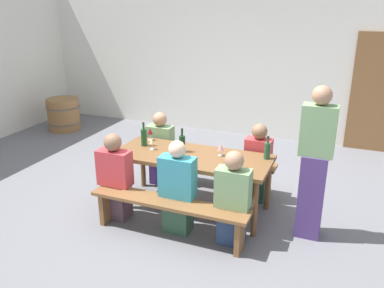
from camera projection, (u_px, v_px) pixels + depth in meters
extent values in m
plane|color=slate|center=(192.00, 208.00, 5.32)|extent=(24.00, 24.00, 0.00)
cube|color=silver|center=(258.00, 55.00, 7.73)|extent=(14.00, 0.20, 3.20)
cube|color=brown|center=(378.00, 94.00, 7.02)|extent=(0.90, 0.06, 2.10)
cube|color=brown|center=(192.00, 157.00, 5.07)|extent=(1.99, 0.83, 0.05)
cylinder|color=brown|center=(117.00, 183.00, 5.22)|extent=(0.07, 0.07, 0.70)
cylinder|color=brown|center=(255.00, 209.00, 4.57)|extent=(0.07, 0.07, 0.70)
cylinder|color=brown|center=(143.00, 164.00, 5.83)|extent=(0.07, 0.07, 0.70)
cylinder|color=brown|center=(268.00, 184.00, 5.18)|extent=(0.07, 0.07, 0.70)
cube|color=brown|center=(168.00, 203.00, 4.55)|extent=(1.89, 0.30, 0.04)
cube|color=brown|center=(107.00, 206.00, 4.93)|extent=(0.06, 0.24, 0.41)
cube|color=brown|center=(240.00, 235.00, 4.33)|extent=(0.06, 0.24, 0.41)
cube|color=brown|center=(211.00, 159.00, 5.79)|extent=(1.89, 0.30, 0.04)
cube|color=brown|center=(159.00, 165.00, 6.17)|extent=(0.06, 0.24, 0.41)
cube|color=brown|center=(268.00, 183.00, 5.57)|extent=(0.06, 0.24, 0.41)
cylinder|color=#143319|center=(182.00, 144.00, 5.14)|extent=(0.08, 0.08, 0.21)
cylinder|color=#143319|center=(182.00, 133.00, 5.09)|extent=(0.03, 0.03, 0.09)
cylinder|color=black|center=(182.00, 129.00, 5.07)|extent=(0.03, 0.03, 0.01)
cylinder|color=#234C2D|center=(267.00, 151.00, 4.92)|extent=(0.08, 0.08, 0.20)
cylinder|color=#234C2D|center=(268.00, 140.00, 4.87)|extent=(0.03, 0.03, 0.08)
cylinder|color=black|center=(268.00, 137.00, 4.85)|extent=(0.03, 0.03, 0.01)
cylinder|color=#194723|center=(144.00, 137.00, 5.36)|extent=(0.08, 0.08, 0.23)
cylinder|color=#194723|center=(143.00, 126.00, 5.30)|extent=(0.03, 0.03, 0.08)
cylinder|color=black|center=(143.00, 123.00, 5.29)|extent=(0.03, 0.03, 0.01)
cylinder|color=silver|center=(152.00, 149.00, 5.25)|extent=(0.06, 0.06, 0.01)
cylinder|color=silver|center=(152.00, 146.00, 5.24)|extent=(0.01, 0.01, 0.08)
cone|color=beige|center=(152.00, 140.00, 5.21)|extent=(0.06, 0.06, 0.09)
cylinder|color=silver|center=(220.00, 155.00, 5.05)|extent=(0.06, 0.06, 0.01)
cylinder|color=silver|center=(220.00, 153.00, 5.04)|extent=(0.01, 0.01, 0.07)
cone|color=#D18C93|center=(221.00, 147.00, 5.01)|extent=(0.07, 0.07, 0.09)
cylinder|color=silver|center=(184.00, 165.00, 4.75)|extent=(0.06, 0.06, 0.01)
cylinder|color=silver|center=(184.00, 162.00, 4.74)|extent=(0.01, 0.01, 0.07)
cone|color=beige|center=(184.00, 156.00, 4.71)|extent=(0.08, 0.08, 0.08)
cylinder|color=silver|center=(150.00, 140.00, 5.60)|extent=(0.06, 0.06, 0.01)
cylinder|color=silver|center=(150.00, 137.00, 5.59)|extent=(0.01, 0.01, 0.09)
cone|color=maroon|center=(150.00, 131.00, 5.56)|extent=(0.07, 0.07, 0.08)
cube|color=#523943|center=(117.00, 200.00, 5.03)|extent=(0.31, 0.24, 0.45)
cube|color=#C6383D|center=(115.00, 168.00, 4.88)|extent=(0.42, 0.20, 0.44)
sphere|color=#846047|center=(113.00, 142.00, 4.77)|extent=(0.21, 0.21, 0.21)
cube|color=#30533C|center=(178.00, 213.00, 4.73)|extent=(0.31, 0.24, 0.45)
cube|color=teal|center=(177.00, 177.00, 4.57)|extent=(0.42, 0.20, 0.49)
sphere|color=beige|center=(177.00, 149.00, 4.46)|extent=(0.20, 0.20, 0.20)
cube|color=navy|center=(232.00, 224.00, 4.50)|extent=(0.29, 0.24, 0.45)
cube|color=#729966|center=(233.00, 188.00, 4.35)|extent=(0.38, 0.20, 0.44)
sphere|color=#A87A5B|center=(234.00, 160.00, 4.23)|extent=(0.21, 0.21, 0.21)
cube|color=#3C2663|center=(161.00, 168.00, 5.99)|extent=(0.28, 0.24, 0.45)
cube|color=#729966|center=(160.00, 140.00, 5.84)|extent=(0.38, 0.20, 0.44)
sphere|color=#A87A5B|center=(160.00, 119.00, 5.73)|extent=(0.20, 0.20, 0.20)
cube|color=#2E5342|center=(256.00, 184.00, 5.47)|extent=(0.26, 0.24, 0.45)
cube|color=#C6383D|center=(258.00, 154.00, 5.32)|extent=(0.35, 0.20, 0.43)
sphere|color=#846047|center=(260.00, 131.00, 5.22)|extent=(0.21, 0.21, 0.21)
cube|color=#4A326F|center=(311.00, 196.00, 4.55)|extent=(0.28, 0.24, 1.00)
cube|color=#729966|center=(318.00, 131.00, 4.29)|extent=(0.37, 0.20, 0.56)
sphere|color=#A87A5B|center=(322.00, 95.00, 4.15)|extent=(0.21, 0.21, 0.21)
cylinder|color=olive|center=(64.00, 114.00, 8.42)|extent=(0.66, 0.66, 0.66)
torus|color=#4C4C51|center=(63.00, 107.00, 8.37)|extent=(0.69, 0.69, 0.02)
torus|color=#4C4C51|center=(64.00, 122.00, 8.48)|extent=(0.69, 0.69, 0.02)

